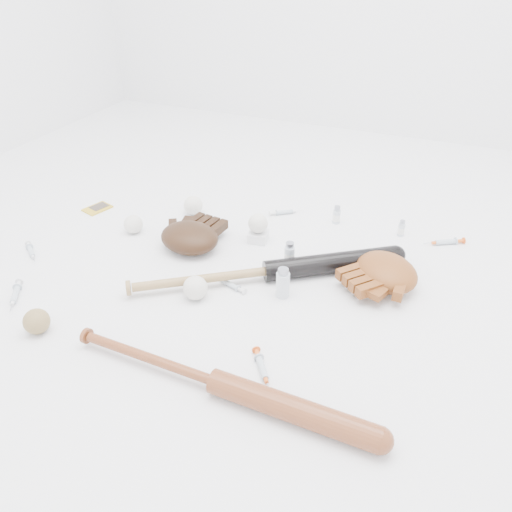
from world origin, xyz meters
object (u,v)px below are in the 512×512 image
at_px(bat_dark, 268,271).
at_px(pedestal, 258,236).
at_px(glove_dark, 190,237).
at_px(bat_wood, 216,382).

relative_size(bat_dark, pedestal, 14.06).
bearing_deg(glove_dark, bat_wood, -48.17).
bearing_deg(pedestal, bat_dark, -60.10).
height_order(bat_dark, pedestal, bat_dark).
bearing_deg(bat_wood, pedestal, 106.08).
relative_size(bat_dark, glove_dark, 3.67).
height_order(bat_dark, bat_wood, bat_dark).
relative_size(bat_wood, glove_dark, 3.33).
bearing_deg(pedestal, glove_dark, -144.90).
height_order(bat_wood, glove_dark, glove_dark).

